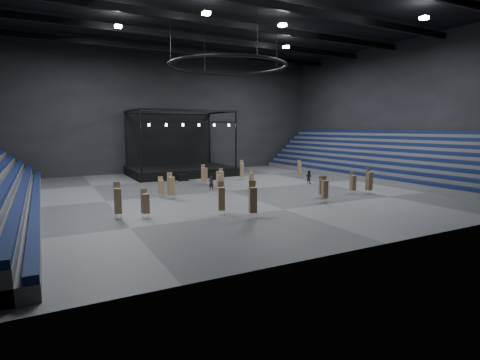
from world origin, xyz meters
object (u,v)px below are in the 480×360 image
flight_case_mid (216,176)px  chair_stack_10 (221,177)px  chair_stack_9 (253,199)px  chair_stack_12 (369,181)px  chair_stack_8 (353,182)px  chair_stack_3 (171,185)px  chair_stack_1 (204,174)px  chair_stack_14 (325,189)px  chair_stack_4 (221,198)px  chair_stack_5 (242,170)px  stage (179,165)px  flight_case_left (183,178)px  chair_stack_2 (299,169)px  chair_stack_11 (161,186)px  crew_member (309,177)px  chair_stack_15 (145,203)px  chair_stack_7 (251,180)px  man_center (211,183)px  chair_stack_13 (118,200)px  flight_case_right (218,176)px  chair_stack_6 (321,187)px  chair_stack_0 (219,182)px

flight_case_mid → chair_stack_10: 6.28m
chair_stack_9 → chair_stack_12: size_ratio=1.03×
chair_stack_8 → chair_stack_3: bearing=166.3°
chair_stack_1 → chair_stack_14: size_ratio=1.01×
chair_stack_4 → chair_stack_5: size_ratio=1.03×
stage → flight_case_left: size_ratio=11.14×
flight_case_left → chair_stack_3: (-5.22, -11.48, 0.93)m
flight_case_mid → chair_stack_1: size_ratio=0.52×
stage → chair_stack_2: 17.35m
chair_stack_11 → chair_stack_9: bearing=-64.1°
stage → crew_member: stage is taller
chair_stack_2 → chair_stack_15: bearing=-137.9°
chair_stack_7 → chair_stack_3: bearing=-170.7°
chair_stack_2 → chair_stack_10: (-12.62, -2.08, -0.13)m
chair_stack_1 → man_center: (-0.66, -3.55, -0.52)m
chair_stack_7 → chair_stack_10: chair_stack_7 is taller
chair_stack_12 → chair_stack_15: bearing=-177.3°
chair_stack_13 → man_center: bearing=42.6°
chair_stack_2 → chair_stack_3: chair_stack_3 is taller
chair_stack_13 → crew_member: 24.98m
flight_case_right → chair_stack_3: bearing=-131.1°
chair_stack_7 → chair_stack_9: chair_stack_9 is taller
flight_case_mid → chair_stack_11: size_ratio=0.62×
chair_stack_13 → chair_stack_6: bearing=3.1°
chair_stack_5 → chair_stack_12: 16.86m
chair_stack_2 → chair_stack_8: 12.92m
chair_stack_3 → chair_stack_5: size_ratio=1.00×
flight_case_left → man_center: (0.34, -8.18, 0.35)m
chair_stack_10 → chair_stack_14: size_ratio=0.87×
chair_stack_4 → chair_stack_8: (15.88, 2.25, -0.15)m
chair_stack_3 → chair_stack_8: (17.33, -5.83, -0.15)m
flight_case_left → chair_stack_1: chair_stack_1 is taller
chair_stack_10 → chair_stack_8: bearing=-40.2°
chair_stack_3 → chair_stack_7: size_ratio=1.12×
chair_stack_5 → chair_stack_11: bearing=-133.6°
chair_stack_8 → chair_stack_9: bearing=-158.3°
chair_stack_13 → man_center: 14.48m
chair_stack_14 → chair_stack_4: bearing=-166.9°
chair_stack_9 → crew_member: chair_stack_9 is taller
flight_case_mid → chair_stack_11: 13.67m
chair_stack_7 → chair_stack_0: bearing=-176.2°
chair_stack_8 → chair_stack_6: bearing=-171.9°
chair_stack_5 → chair_stack_15: size_ratio=1.16×
chair_stack_2 → man_center: size_ratio=1.58×
chair_stack_4 → chair_stack_15: (-5.48, 1.65, -0.17)m
chair_stack_0 → chair_stack_8: bearing=-33.8°
man_center → flight_case_right: bearing=-110.0°
flight_case_left → man_center: 8.19m
chair_stack_6 → chair_stack_14: size_ratio=0.87×
chair_stack_9 → chair_stack_10: (4.40, 14.87, -0.34)m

